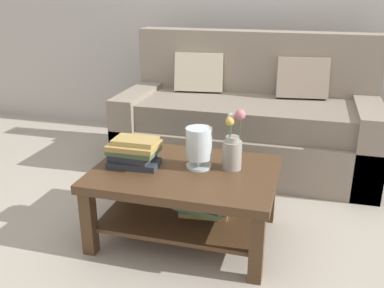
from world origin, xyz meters
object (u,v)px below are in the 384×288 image
object	(u,v)px
couch	(248,122)
glass_hurricane_vase	(199,145)
flower_pitcher	(233,148)
coffee_table	(187,189)
book_stack_main	(134,152)

from	to	relation	value
couch	glass_hurricane_vase	bearing A→B (deg)	-95.46
glass_hurricane_vase	flower_pitcher	size ratio (longest dim) A/B	0.68
couch	coffee_table	bearing A→B (deg)	-98.04
couch	glass_hurricane_vase	size ratio (longest dim) A/B	8.41
book_stack_main	glass_hurricane_vase	xyz separation A→B (m)	(0.37, 0.07, 0.05)
couch	book_stack_main	bearing A→B (deg)	-111.36
glass_hurricane_vase	coffee_table	bearing A→B (deg)	-140.70
glass_hurricane_vase	flower_pitcher	world-z (taller)	flower_pitcher
book_stack_main	flower_pitcher	size ratio (longest dim) A/B	0.85
couch	flower_pitcher	size ratio (longest dim) A/B	5.70
couch	glass_hurricane_vase	xyz separation A→B (m)	(-0.11, -1.15, 0.20)
coffee_table	glass_hurricane_vase	world-z (taller)	glass_hurricane_vase
couch	glass_hurricane_vase	world-z (taller)	couch
glass_hurricane_vase	flower_pitcher	bearing A→B (deg)	10.83
book_stack_main	glass_hurricane_vase	world-z (taller)	glass_hurricane_vase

